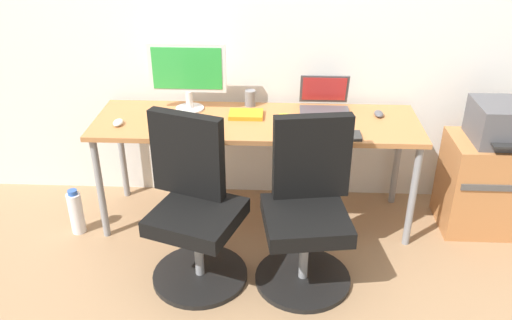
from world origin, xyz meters
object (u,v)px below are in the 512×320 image
at_px(desktop_monitor, 188,72).
at_px(printer, 506,122).
at_px(side_cabinet, 491,184).
at_px(water_bottle_on_floor, 76,212).
at_px(open_laptop, 324,103).
at_px(office_chair_right, 307,212).
at_px(office_chair_left, 194,209).
at_px(coffee_mug, 284,123).

bearing_deg(desktop_monitor, printer, -4.92).
bearing_deg(side_cabinet, water_bottle_on_floor, -175.57).
distance_m(desktop_monitor, open_laptop, 0.88).
relative_size(office_chair_right, desktop_monitor, 1.96).
xyz_separation_m(printer, water_bottle_on_floor, (-2.63, -0.20, -0.59)).
distance_m(office_chair_right, printer, 1.35).
xyz_separation_m(office_chair_left, side_cabinet, (1.81, 0.55, -0.11)).
xyz_separation_m(desktop_monitor, open_laptop, (0.86, 0.01, -0.20)).
bearing_deg(coffee_mug, printer, 5.49).
distance_m(water_bottle_on_floor, open_laptop, 1.73).
bearing_deg(water_bottle_on_floor, coffee_mug, 3.32).
bearing_deg(desktop_monitor, open_laptop, 0.85).
relative_size(office_chair_right, side_cabinet, 1.52).
xyz_separation_m(side_cabinet, printer, (0.00, -0.00, 0.43)).
distance_m(desktop_monitor, coffee_mug, 0.70).
relative_size(office_chair_left, side_cabinet, 1.52).
relative_size(open_laptop, coffee_mug, 3.37).
distance_m(open_laptop, coffee_mug, 0.40).
xyz_separation_m(water_bottle_on_floor, coffee_mug, (1.31, 0.08, 0.61)).
relative_size(office_chair_right, coffee_mug, 10.22).
bearing_deg(coffee_mug, office_chair_right, -72.54).
bearing_deg(office_chair_right, side_cabinet, 24.85).
height_order(office_chair_left, open_laptop, office_chair_left).
height_order(desktop_monitor, coffee_mug, desktop_monitor).
bearing_deg(office_chair_left, water_bottle_on_floor, 157.01).
bearing_deg(printer, side_cabinet, 90.00).
distance_m(office_chair_left, coffee_mug, 0.73).
bearing_deg(coffee_mug, water_bottle_on_floor, -176.68).
height_order(office_chair_right, desktop_monitor, desktop_monitor).
height_order(desktop_monitor, open_laptop, desktop_monitor).
distance_m(office_chair_right, coffee_mug, 0.56).
height_order(side_cabinet, printer, printer).
bearing_deg(water_bottle_on_floor, office_chair_left, -22.99).
relative_size(water_bottle_on_floor, coffee_mug, 3.37).
distance_m(side_cabinet, water_bottle_on_floor, 2.65).
relative_size(side_cabinet, coffee_mug, 6.70).
xyz_separation_m(office_chair_left, desktop_monitor, (-0.12, 0.72, 0.54)).
distance_m(office_chair_left, side_cabinet, 1.89).
bearing_deg(open_laptop, desktop_monitor, -179.15).
height_order(open_laptop, coffee_mug, open_laptop).
height_order(office_chair_left, office_chair_right, same).
bearing_deg(side_cabinet, open_laptop, 170.55).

